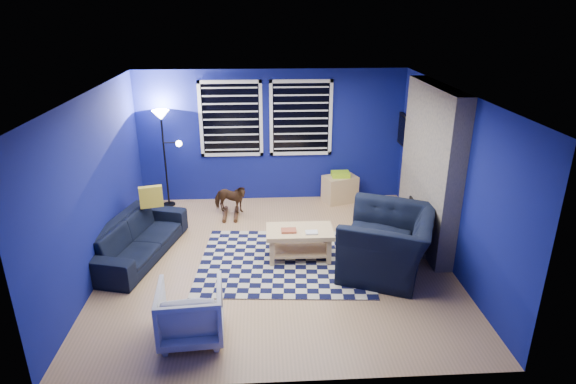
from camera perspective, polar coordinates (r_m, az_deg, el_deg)
The scene contains 18 objects.
floor at distance 7.29m, azimuth -1.30°, elevation -8.06°, with size 5.00×5.00×0.00m, color tan.
ceiling at distance 6.44m, azimuth -1.49°, elevation 11.70°, with size 5.00×5.00×0.00m, color white.
wall_back at distance 9.15m, azimuth -1.95°, elevation 6.60°, with size 5.00×5.00×0.00m, color navy.
wall_left at distance 7.14m, azimuth -21.88°, elevation 0.71°, with size 5.00×5.00×0.00m, color navy.
wall_right at distance 7.28m, azimuth 18.68°, elevation 1.53°, with size 5.00×5.00×0.00m, color navy.
fireplace at distance 7.69m, azimuth 16.34°, elevation 2.42°, with size 0.65×2.00×2.50m.
window_left at distance 9.04m, azimuth -6.79°, elevation 8.57°, with size 1.17×0.06×1.42m.
window_right at distance 9.06m, azimuth 1.54°, elevation 8.73°, with size 1.17×0.06×1.42m.
tv at distance 9.02m, azimuth 13.95°, elevation 6.75°, with size 0.07×1.00×0.58m.
rug at distance 7.24m, azimuth -0.37°, elevation -8.19°, with size 2.50×2.00×0.02m, color black.
sofa at distance 7.62m, azimuth -17.46°, elevation -5.27°, with size 0.79×2.01×0.59m, color black.
armchair_big at distance 6.96m, azimuth 11.68°, elevation -5.90°, with size 1.20×1.37×0.89m, color black.
armchair_bent at distance 5.71m, azimuth -11.46°, elevation -13.77°, with size 0.72×0.74×0.67m, color gray.
rocking_horse at distance 8.66m, azimuth -6.89°, elevation -0.79°, with size 0.64×0.29×0.54m, color #492917.
coffee_table at distance 7.19m, azimuth 1.37°, elevation -5.42°, with size 0.99×0.58×0.49m.
cabinet at distance 9.33m, azimuth 6.17°, elevation 0.44°, with size 0.71×0.59×0.60m.
floor_lamp at distance 9.01m, azimuth -14.59°, elevation 7.29°, with size 0.50×0.31×1.82m.
throw_pillow at distance 7.86m, azimuth -15.93°, elevation -0.55°, with size 0.36×0.11×0.34m, color gold.
Camera 1 is at (-0.21, -6.34, 3.58)m, focal length 30.00 mm.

